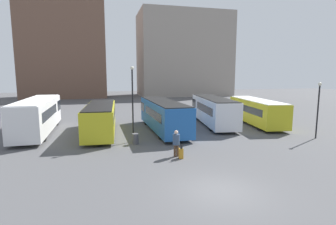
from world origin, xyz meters
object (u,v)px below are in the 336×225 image
object	(u,v)px
bus_4	(256,111)
lamp_post_0	(133,98)
trash_bin	(135,139)
bus_3	(213,110)
bus_1	(101,118)
bus_2	(163,114)
traveler	(176,141)
suitcase	(181,153)
bus_0	(38,114)
lamp_post_1	(318,105)

from	to	relation	value
bus_4	lamp_post_0	bearing A→B (deg)	116.34
trash_bin	bus_3	bearing A→B (deg)	34.43
bus_1	bus_2	size ratio (longest dim) A/B	0.90
bus_4	trash_bin	distance (m)	15.24
bus_2	bus_4	world-z (taller)	bus_2
trash_bin	bus_4	bearing A→B (deg)	20.86
traveler	suitcase	distance (m)	0.89
bus_4	trash_bin	world-z (taller)	bus_4
bus_0	traveler	world-z (taller)	bus_0
bus_0	bus_1	bearing A→B (deg)	-109.31
bus_4	lamp_post_1	world-z (taller)	lamp_post_1
traveler	bus_4	bearing A→B (deg)	-45.84
bus_1	bus_3	bearing A→B (deg)	-77.57
bus_4	suitcase	world-z (taller)	bus_4
bus_3	bus_4	bearing A→B (deg)	-94.68
trash_bin	bus_2	bearing A→B (deg)	54.10
bus_0	bus_1	xyz separation A→B (m)	(5.75, -1.89, -0.25)
suitcase	lamp_post_0	distance (m)	6.62
bus_2	lamp_post_1	xyz separation A→B (m)	(12.18, -6.50, 1.30)
bus_2	lamp_post_1	world-z (taller)	lamp_post_1
bus_0	suitcase	bearing A→B (deg)	-135.74
lamp_post_0	lamp_post_1	distance (m)	15.84
suitcase	lamp_post_1	bearing A→B (deg)	-73.02
bus_2	traveler	xyz separation A→B (m)	(-1.05, -8.52, -0.53)
bus_2	traveler	size ratio (longest dim) A/B	6.21
bus_0	bus_1	world-z (taller)	bus_0
trash_bin	bus_1	bearing A→B (deg)	120.56
suitcase	trash_bin	world-z (taller)	suitcase
bus_2	trash_bin	size ratio (longest dim) A/B	13.22
bus_1	trash_bin	world-z (taller)	bus_1
bus_0	suitcase	size ratio (longest dim) A/B	12.08
bus_4	lamp_post_0	distance (m)	15.14
bus_1	bus_4	xyz separation A→B (m)	(16.88, 0.88, 0.00)
suitcase	lamp_post_1	distance (m)	13.52
traveler	suitcase	xyz separation A→B (m)	(0.20, -0.48, -0.73)
bus_3	bus_4	distance (m)	4.84
traveler	trash_bin	world-z (taller)	traveler
bus_3	bus_4	size ratio (longest dim) A/B	1.07
bus_4	lamp_post_1	xyz separation A→B (m)	(1.33, -7.28, 1.40)
suitcase	bus_1	bearing A→B (deg)	36.36
bus_0	suitcase	xyz separation A→B (m)	(10.92, -10.78, -1.42)
bus_3	trash_bin	size ratio (longest dim) A/B	13.28
traveler	trash_bin	bearing A→B (deg)	36.77
bus_4	traveler	bearing A→B (deg)	136.41
traveler	lamp_post_0	distance (m)	5.82
bus_1	bus_2	distance (m)	6.03
lamp_post_0	lamp_post_1	bearing A→B (deg)	-9.72
lamp_post_0	lamp_post_1	world-z (taller)	lamp_post_0
bus_1	bus_2	xyz separation A→B (m)	(6.03, 0.10, 0.10)
bus_3	lamp_post_1	size ratio (longest dim) A/B	2.32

